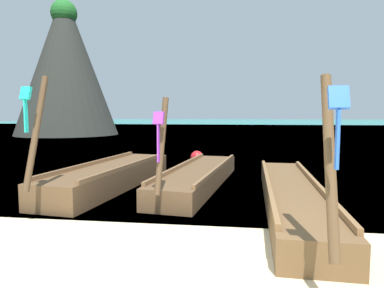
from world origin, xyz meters
The scene contains 7 objects.
ground centered at (0.00, 0.00, 0.00)m, with size 120.00×120.00×0.00m, color beige.
sea_water centered at (0.00, 61.88, 0.00)m, with size 120.00×120.00×0.00m, color teal.
longtail_boat_turquoise_ribbon centered at (-2.37, 4.80, 0.32)m, with size 1.95×6.11×2.77m.
longtail_boat_violet_ribbon centered at (0.00, 5.29, 0.26)m, with size 1.93×6.27×2.36m.
longtail_boat_blue_ribbon centered at (2.24, 3.36, 0.26)m, with size 1.36×7.41×2.50m.
karst_rock centered at (-15.42, 27.04, 6.60)m, with size 9.56×9.56×13.57m.
mooring_buoy_near centered at (-0.56, 9.55, 0.26)m, with size 0.52×0.52×0.52m.
Camera 1 is at (1.08, -4.13, 2.03)m, focal length 31.98 mm.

